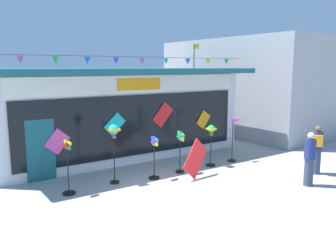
# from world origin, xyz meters

# --- Properties ---
(ground_plane) EXTENTS (80.00, 80.00, 0.00)m
(ground_plane) POSITION_xyz_m (0.00, 0.00, 0.00)
(ground_plane) COLOR #9E9B99
(kite_shop_building) EXTENTS (10.49, 6.33, 4.82)m
(kite_shop_building) POSITION_xyz_m (0.27, 6.10, 1.81)
(kite_shop_building) COLOR silver
(kite_shop_building) RESTS_ON ground_plane
(wind_spinner_far_left) EXTENTS (0.37, 0.37, 1.64)m
(wind_spinner_far_left) POSITION_xyz_m (-3.08, 1.69, 0.86)
(wind_spinner_far_left) COLOR black
(wind_spinner_far_left) RESTS_ON ground_plane
(wind_spinner_left) EXTENTS (0.33, 0.33, 1.89)m
(wind_spinner_left) POSITION_xyz_m (-1.55, 1.85, 1.53)
(wind_spinner_left) COLOR black
(wind_spinner_left) RESTS_ON ground_plane
(wind_spinner_center_left) EXTENTS (0.38, 0.36, 1.46)m
(wind_spinner_center_left) POSITION_xyz_m (-0.29, 1.48, 0.88)
(wind_spinner_center_left) COLOR black
(wind_spinner_center_left) RESTS_ON ground_plane
(wind_spinner_center_right) EXTENTS (0.41, 0.30, 1.50)m
(wind_spinner_center_right) POSITION_xyz_m (0.82, 1.56, 1.03)
(wind_spinner_center_right) COLOR black
(wind_spinner_center_right) RESTS_ON ground_plane
(wind_spinner_right) EXTENTS (0.35, 0.35, 1.54)m
(wind_spinner_right) POSITION_xyz_m (2.25, 1.60, 1.10)
(wind_spinner_right) COLOR black
(wind_spinner_right) RESTS_ON ground_plane
(wind_spinner_far_right) EXTENTS (0.67, 0.31, 1.70)m
(wind_spinner_far_right) POSITION_xyz_m (3.53, 1.62, 1.14)
(wind_spinner_far_right) COLOR black
(wind_spinner_far_right) RESTS_ON ground_plane
(person_near_camera) EXTENTS (0.47, 0.44, 1.68)m
(person_near_camera) POSITION_xyz_m (4.59, -1.18, 0.89)
(person_near_camera) COLOR #333D56
(person_near_camera) RESTS_ON ground_plane
(person_mid_plaza) EXTENTS (0.34, 0.34, 1.68)m
(person_mid_plaza) POSITION_xyz_m (3.29, -1.76, 0.86)
(person_mid_plaza) COLOR #333D56
(person_mid_plaza) RESTS_ON ground_plane
(display_kite_on_ground) EXTENTS (1.29, 0.38, 1.29)m
(display_kite_on_ground) POSITION_xyz_m (0.93, 0.86, 0.65)
(display_kite_on_ground) COLOR red
(display_kite_on_ground) RESTS_ON ground_plane
(neighbour_building) EXTENTS (7.67, 9.70, 5.12)m
(neighbour_building) POSITION_xyz_m (10.42, 6.28, 2.56)
(neighbour_building) COLOR #99999E
(neighbour_building) RESTS_ON ground_plane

